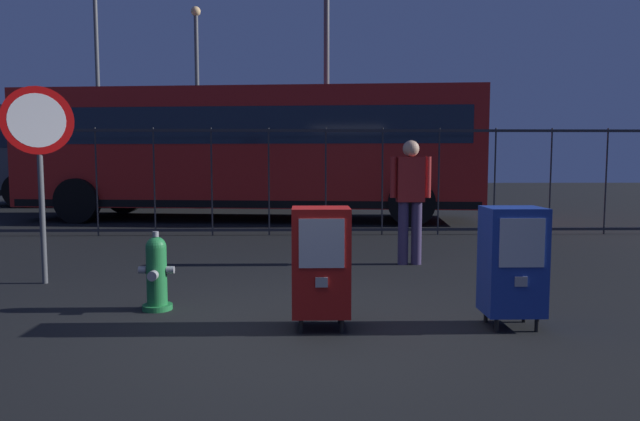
% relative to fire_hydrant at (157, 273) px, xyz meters
% --- Properties ---
extents(ground_plane, '(60.00, 60.00, 0.00)m').
position_rel_fire_hydrant_xyz_m(ground_plane, '(1.25, -0.76, -0.35)').
color(ground_plane, black).
extents(fire_hydrant, '(0.33, 0.32, 0.75)m').
position_rel_fire_hydrant_xyz_m(fire_hydrant, '(0.00, 0.00, 0.00)').
color(fire_hydrant, '#1E7238').
rests_on(fire_hydrant, ground_plane).
extents(newspaper_box_primary, '(0.48, 0.42, 1.02)m').
position_rel_fire_hydrant_xyz_m(newspaper_box_primary, '(1.53, -0.63, 0.22)').
color(newspaper_box_primary, black).
rests_on(newspaper_box_primary, ground_plane).
extents(newspaper_box_secondary, '(0.48, 0.42, 1.02)m').
position_rel_fire_hydrant_xyz_m(newspaper_box_secondary, '(3.14, -0.64, 0.22)').
color(newspaper_box_secondary, black).
rests_on(newspaper_box_secondary, ground_plane).
extents(stop_sign, '(0.71, 0.31, 2.23)m').
position_rel_fire_hydrant_xyz_m(stop_sign, '(-1.59, 1.19, 1.25)').
color(stop_sign, '#4C4F54').
rests_on(stop_sign, ground_plane).
extents(pedestrian, '(0.55, 0.22, 1.67)m').
position_rel_fire_hydrant_xyz_m(pedestrian, '(2.81, 2.31, 0.60)').
color(pedestrian, '#382D51').
rests_on(pedestrian, ground_plane).
extents(fence_barrier, '(18.03, 0.04, 2.00)m').
position_rel_fire_hydrant_xyz_m(fence_barrier, '(1.25, 5.35, 0.67)').
color(fence_barrier, '#2D2D33').
rests_on(fence_barrier, ground_plane).
extents(bus_near, '(10.71, 3.65, 3.00)m').
position_rel_fire_hydrant_xyz_m(bus_near, '(0.12, 8.35, 1.36)').
color(bus_near, red).
rests_on(bus_near, ground_plane).
extents(bus_far, '(10.56, 3.01, 3.00)m').
position_rel_fire_hydrant_xyz_m(bus_far, '(-3.21, 12.79, 1.36)').
color(bus_far, '#4C5156').
rests_on(bus_far, ground_plane).
extents(street_light_near_left, '(0.32, 0.32, 7.21)m').
position_rel_fire_hydrant_xyz_m(street_light_near_left, '(-5.64, 14.65, 3.82)').
color(street_light_near_left, '#4C4F54').
rests_on(street_light_near_left, ground_plane).
extents(street_light_far_left, '(0.32, 0.32, 6.45)m').
position_rel_fire_hydrant_xyz_m(street_light_far_left, '(-2.21, 14.25, 3.43)').
color(street_light_far_left, '#4C4F54').
rests_on(street_light_far_left, ground_plane).
extents(street_light_far_right, '(0.32, 0.32, 6.73)m').
position_rel_fire_hydrant_xyz_m(street_light_far_right, '(1.93, 9.03, 3.57)').
color(street_light_far_right, '#4C4F54').
rests_on(street_light_far_right, ground_plane).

